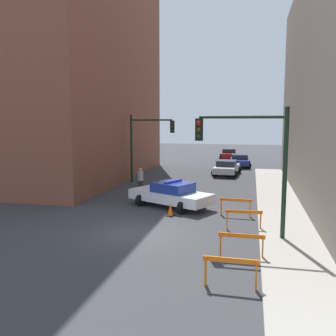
{
  "coord_description": "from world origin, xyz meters",
  "views": [
    {
      "loc": [
        4.6,
        -14.79,
        4.81
      ],
      "look_at": [
        -0.49,
        7.9,
        1.81
      ],
      "focal_mm": 40.0,
      "sensor_mm": 36.0,
      "label": 1
    }
  ],
  "objects_px": {
    "parked_car_mid": "(240,160)",
    "parked_car_far": "(229,154)",
    "barrier_mid": "(241,242)",
    "traffic_cone": "(170,210)",
    "parked_car_near": "(227,167)",
    "barrier_corner": "(236,204)",
    "barrier_back": "(244,217)",
    "barrier_front": "(231,267)",
    "traffic_light_near": "(255,152)",
    "pedestrian_crossing": "(141,180)",
    "police_car": "(171,194)",
    "traffic_light_far": "(145,139)"
  },
  "relations": [
    {
      "from": "police_car",
      "to": "parked_car_near",
      "type": "relative_size",
      "value": 1.14
    },
    {
      "from": "traffic_light_near",
      "to": "parked_car_mid",
      "type": "xyz_separation_m",
      "value": [
        -1.29,
        23.75,
        -2.86
      ]
    },
    {
      "from": "traffic_light_near",
      "to": "parked_car_mid",
      "type": "relative_size",
      "value": 1.19
    },
    {
      "from": "parked_car_far",
      "to": "parked_car_mid",
      "type": "bearing_deg",
      "value": -81.87
    },
    {
      "from": "barrier_front",
      "to": "barrier_back",
      "type": "distance_m",
      "value": 5.87
    },
    {
      "from": "traffic_light_far",
      "to": "police_car",
      "type": "height_order",
      "value": "traffic_light_far"
    },
    {
      "from": "parked_car_near",
      "to": "barrier_mid",
      "type": "relative_size",
      "value": 2.77
    },
    {
      "from": "barrier_front",
      "to": "parked_car_near",
      "type": "bearing_deg",
      "value": 94.05
    },
    {
      "from": "barrier_back",
      "to": "police_car",
      "type": "bearing_deg",
      "value": 138.29
    },
    {
      "from": "barrier_corner",
      "to": "barrier_back",
      "type": "bearing_deg",
      "value": -79.27
    },
    {
      "from": "parked_car_far",
      "to": "police_car",
      "type": "bearing_deg",
      "value": -97.29
    },
    {
      "from": "pedestrian_crossing",
      "to": "parked_car_far",
      "type": "bearing_deg",
      "value": 40.1
    },
    {
      "from": "barrier_front",
      "to": "barrier_mid",
      "type": "xyz_separation_m",
      "value": [
        0.24,
        2.39,
        0.0
      ]
    },
    {
      "from": "traffic_light_far",
      "to": "barrier_front",
      "type": "xyz_separation_m",
      "value": [
        7.41,
        -16.93,
        -2.78
      ]
    },
    {
      "from": "parked_car_near",
      "to": "parked_car_mid",
      "type": "relative_size",
      "value": 1.01
    },
    {
      "from": "parked_car_near",
      "to": "pedestrian_crossing",
      "type": "relative_size",
      "value": 2.67
    },
    {
      "from": "parked_car_near",
      "to": "traffic_cone",
      "type": "distance_m",
      "value": 14.9
    },
    {
      "from": "parked_car_near",
      "to": "barrier_mid",
      "type": "distance_m",
      "value": 20.05
    },
    {
      "from": "parked_car_near",
      "to": "barrier_front",
      "type": "xyz_separation_m",
      "value": [
        1.58,
        -22.36,
        -0.06
      ]
    },
    {
      "from": "traffic_light_far",
      "to": "traffic_cone",
      "type": "distance_m",
      "value": 10.63
    },
    {
      "from": "barrier_corner",
      "to": "traffic_cone",
      "type": "height_order",
      "value": "barrier_corner"
    },
    {
      "from": "traffic_light_near",
      "to": "traffic_light_far",
      "type": "relative_size",
      "value": 1.0
    },
    {
      "from": "traffic_light_near",
      "to": "pedestrian_crossing",
      "type": "height_order",
      "value": "traffic_light_near"
    },
    {
      "from": "parked_car_mid",
      "to": "barrier_mid",
      "type": "xyz_separation_m",
      "value": [
        0.91,
        -26.1,
        -0.06
      ]
    },
    {
      "from": "barrier_corner",
      "to": "traffic_cone",
      "type": "bearing_deg",
      "value": -168.29
    },
    {
      "from": "traffic_cone",
      "to": "barrier_front",
      "type": "bearing_deg",
      "value": -65.73
    },
    {
      "from": "barrier_corner",
      "to": "traffic_light_far",
      "type": "bearing_deg",
      "value": 129.65
    },
    {
      "from": "parked_car_far",
      "to": "barrier_mid",
      "type": "relative_size",
      "value": 2.76
    },
    {
      "from": "traffic_light_far",
      "to": "barrier_corner",
      "type": "relative_size",
      "value": 3.25
    },
    {
      "from": "parked_car_mid",
      "to": "parked_car_far",
      "type": "bearing_deg",
      "value": 99.61
    },
    {
      "from": "barrier_front",
      "to": "barrier_mid",
      "type": "relative_size",
      "value": 1.0
    },
    {
      "from": "traffic_light_far",
      "to": "police_car",
      "type": "bearing_deg",
      "value": -64.16
    },
    {
      "from": "traffic_light_far",
      "to": "parked_car_mid",
      "type": "xyz_separation_m",
      "value": [
        6.74,
        11.55,
        -2.72
      ]
    },
    {
      "from": "barrier_front",
      "to": "traffic_cone",
      "type": "bearing_deg",
      "value": 114.27
    },
    {
      "from": "barrier_front",
      "to": "barrier_back",
      "type": "xyz_separation_m",
      "value": [
        0.24,
        5.87,
        0.0
      ]
    },
    {
      "from": "traffic_light_far",
      "to": "barrier_back",
      "type": "distance_m",
      "value": 13.74
    },
    {
      "from": "barrier_mid",
      "to": "barrier_back",
      "type": "distance_m",
      "value": 3.48
    },
    {
      "from": "parked_car_mid",
      "to": "parked_car_far",
      "type": "distance_m",
      "value": 7.45
    },
    {
      "from": "parked_car_near",
      "to": "barrier_corner",
      "type": "distance_m",
      "value": 14.18
    },
    {
      "from": "traffic_light_far",
      "to": "parked_car_near",
      "type": "relative_size",
      "value": 1.17
    },
    {
      "from": "traffic_light_near",
      "to": "barrier_front",
      "type": "xyz_separation_m",
      "value": [
        -0.62,
        -4.74,
        -2.91
      ]
    },
    {
      "from": "barrier_front",
      "to": "barrier_corner",
      "type": "xyz_separation_m",
      "value": [
        -0.21,
        8.24,
        0.0
      ]
    },
    {
      "from": "traffic_light_far",
      "to": "barrier_corner",
      "type": "xyz_separation_m",
      "value": [
        7.2,
        -8.69,
        -2.78
      ]
    },
    {
      "from": "traffic_light_near",
      "to": "traffic_cone",
      "type": "distance_m",
      "value": 5.89
    },
    {
      "from": "parked_car_mid",
      "to": "barrier_mid",
      "type": "relative_size",
      "value": 2.73
    },
    {
      "from": "barrier_mid",
      "to": "traffic_cone",
      "type": "xyz_separation_m",
      "value": [
        -3.65,
        5.19,
        -0.3
      ]
    },
    {
      "from": "parked_car_far",
      "to": "barrier_front",
      "type": "relative_size",
      "value": 2.76
    },
    {
      "from": "traffic_light_near",
      "to": "barrier_front",
      "type": "height_order",
      "value": "traffic_light_near"
    },
    {
      "from": "barrier_front",
      "to": "barrier_corner",
      "type": "distance_m",
      "value": 8.24
    },
    {
      "from": "parked_car_near",
      "to": "parked_car_far",
      "type": "height_order",
      "value": "same"
    }
  ]
}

